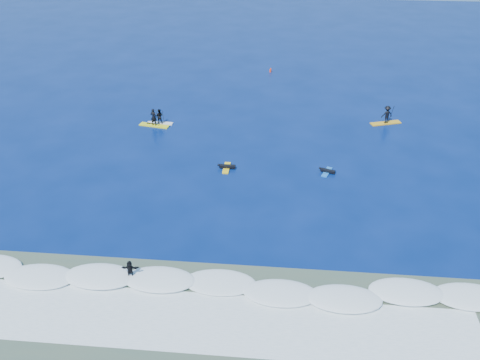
# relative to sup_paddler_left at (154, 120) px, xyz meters

# --- Properties ---
(ground) EXTENTS (160.00, 160.00, 0.00)m
(ground) POSITION_rel_sup_paddler_left_xyz_m (9.07, -14.45, -0.70)
(ground) COLOR #04184E
(ground) RESTS_ON ground
(shallow_water) EXTENTS (90.00, 13.00, 0.01)m
(shallow_water) POSITION_rel_sup_paddler_left_xyz_m (9.07, -28.45, -0.70)
(shallow_water) COLOR #3C5345
(shallow_water) RESTS_ON ground
(breaking_wave) EXTENTS (40.00, 6.00, 0.30)m
(breaking_wave) POSITION_rel_sup_paddler_left_xyz_m (9.07, -24.45, -0.70)
(breaking_wave) COLOR white
(breaking_wave) RESTS_ON ground
(whitewater) EXTENTS (34.00, 5.00, 0.02)m
(whitewater) POSITION_rel_sup_paddler_left_xyz_m (9.07, -27.45, -0.70)
(whitewater) COLOR silver
(whitewater) RESTS_ON ground
(sup_paddler_left) EXTENTS (3.30, 1.40, 2.25)m
(sup_paddler_left) POSITION_rel_sup_paddler_left_xyz_m (0.00, 0.00, 0.00)
(sup_paddler_left) COLOR yellow
(sup_paddler_left) RESTS_ON ground
(sup_paddler_center) EXTENTS (2.75, 0.72, 1.92)m
(sup_paddler_center) POSITION_rel_sup_paddler_left_xyz_m (0.47, 0.59, 0.01)
(sup_paddler_center) COLOR silver
(sup_paddler_center) RESTS_ON ground
(sup_paddler_right) EXTENTS (3.40, 1.87, 2.32)m
(sup_paddler_right) POSITION_rel_sup_paddler_left_xyz_m (24.48, 2.94, 0.20)
(sup_paddler_right) COLOR gold
(sup_paddler_right) RESTS_ON ground
(prone_paddler_near) EXTENTS (1.65, 2.08, 0.44)m
(prone_paddler_near) POSITION_rel_sup_paddler_left_xyz_m (8.70, -8.46, -0.56)
(prone_paddler_near) COLOR yellow
(prone_paddler_near) RESTS_ON ground
(prone_paddler_far) EXTENTS (1.48, 1.95, 0.40)m
(prone_paddler_far) POSITION_rel_sup_paddler_left_xyz_m (17.76, -8.38, -0.57)
(prone_paddler_far) COLOR blue
(prone_paddler_far) RESTS_ON ground
(wave_surfer) EXTENTS (1.92, 0.67, 1.36)m
(wave_surfer) POSITION_rel_sup_paddler_left_xyz_m (4.14, -24.11, 0.08)
(wave_surfer) COLOR white
(wave_surfer) RESTS_ON breaking_wave
(marker_buoy) EXTENTS (0.27, 0.27, 0.65)m
(marker_buoy) POSITION_rel_sup_paddler_left_xyz_m (11.47, 18.28, -0.42)
(marker_buoy) COLOR #F33715
(marker_buoy) RESTS_ON ground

